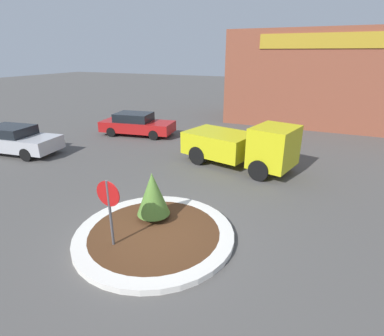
% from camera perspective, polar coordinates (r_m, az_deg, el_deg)
% --- Properties ---
extents(ground_plane, '(120.00, 120.00, 0.00)m').
position_cam_1_polar(ground_plane, '(8.98, -7.09, -12.85)').
color(ground_plane, '#514F4C').
extents(traffic_island, '(4.58, 4.58, 0.17)m').
position_cam_1_polar(traffic_island, '(8.93, -7.11, -12.39)').
color(traffic_island, silver).
rests_on(traffic_island, ground_plane).
extents(stop_sign, '(0.70, 0.07, 2.04)m').
position_cam_1_polar(stop_sign, '(7.95, -15.51, -6.49)').
color(stop_sign, '#4C4C51').
rests_on(stop_sign, ground_plane).
extents(island_shrub, '(1.01, 1.01, 1.51)m').
position_cam_1_polar(island_shrub, '(9.16, -7.50, -4.86)').
color(island_shrub, brown).
rests_on(island_shrub, traffic_island).
extents(utility_truck, '(5.44, 3.23, 2.11)m').
position_cam_1_polar(utility_truck, '(13.87, 9.52, 4.29)').
color(utility_truck, gold).
rests_on(utility_truck, ground_plane).
extents(storefront_building, '(15.83, 6.07, 6.48)m').
position_cam_1_polar(storefront_building, '(24.56, 27.07, 14.87)').
color(storefront_building, brown).
rests_on(storefront_building, ground_plane).
extents(parked_sedan_silver, '(4.86, 2.46, 1.44)m').
position_cam_1_polar(parked_sedan_silver, '(18.24, -30.76, 4.65)').
color(parked_sedan_silver, '#B7B7BC').
rests_on(parked_sedan_silver, ground_plane).
extents(parked_sedan_red, '(4.83, 2.49, 1.41)m').
position_cam_1_polar(parked_sedan_red, '(19.67, -10.50, 8.22)').
color(parked_sedan_red, '#B21919').
rests_on(parked_sedan_red, ground_plane).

